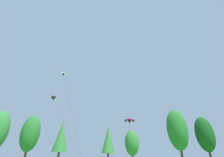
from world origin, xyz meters
name	(u,v)px	position (x,y,z in m)	size (l,w,h in m)	color
treeline_tree_c	(30,133)	(-23.29, 49.79, 8.27)	(5.49, 5.49, 13.66)	#472D19
treeline_tree_d	(61,136)	(-12.78, 46.22, 7.09)	(4.09, 4.09, 11.32)	#472D19
treeline_tree_e	(108,140)	(0.98, 48.74, 6.45)	(3.86, 3.86, 10.29)	#472D19
treeline_tree_f	(132,143)	(8.10, 47.95, 5.53)	(4.27, 4.27, 9.13)	#472D19
treeline_tree_g	(177,129)	(21.63, 45.20, 9.10)	(5.86, 5.86, 15.03)	#472D19
treeline_tree_h	(205,134)	(31.83, 48.11, 8.23)	(5.47, 5.47, 13.59)	#472D19
parafoil_kite_high_white	(64,74)	(-13.23, 39.99, 24.22)	(11.11, 19.74, 23.67)	white
parafoil_kite_mid_magenta	(129,121)	(6.67, 41.87, 10.87)	(5.08, 15.57, 9.99)	#D12893
parafoil_kite_far_purple	(53,98)	(-12.58, 33.38, 14.16)	(10.71, 12.95, 13.56)	purple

